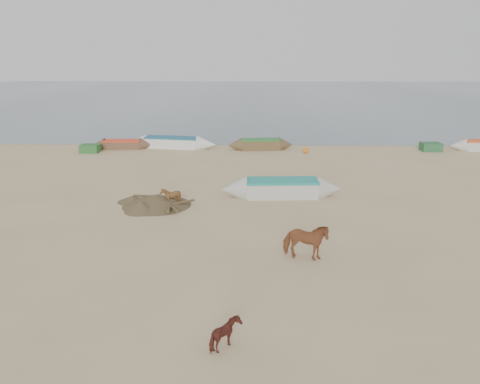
% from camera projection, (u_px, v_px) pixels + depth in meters
% --- Properties ---
extents(ground, '(140.00, 140.00, 0.00)m').
position_uv_depth(ground, '(237.00, 245.00, 18.21)').
color(ground, tan).
rests_on(ground, ground).
extents(sea, '(160.00, 160.00, 0.00)m').
position_uv_depth(sea, '(250.00, 94.00, 97.07)').
color(sea, slate).
rests_on(sea, ground).
extents(cow_adult, '(1.77, 1.08, 1.39)m').
position_uv_depth(cow_adult, '(305.00, 241.00, 16.67)').
color(cow_adult, brown).
rests_on(cow_adult, ground).
extents(calf_front, '(0.97, 0.89, 0.98)m').
position_uv_depth(calf_front, '(171.00, 197.00, 22.87)').
color(calf_front, brown).
rests_on(calf_front, ground).
extents(calf_right, '(0.83, 0.92, 0.79)m').
position_uv_depth(calf_right, '(226.00, 335.00, 11.53)').
color(calf_right, '#5B251D').
rests_on(calf_right, ground).
extents(near_canoe, '(6.39, 1.80, 0.92)m').
position_uv_depth(near_canoe, '(282.00, 188.00, 24.49)').
color(near_canoe, beige).
rests_on(near_canoe, ground).
extents(debris_pile, '(3.46, 3.46, 0.56)m').
position_uv_depth(debris_pile, '(157.00, 200.00, 23.04)').
color(debris_pile, brown).
rests_on(debris_pile, ground).
extents(waterline_canoes, '(58.88, 3.52, 0.91)m').
position_uv_depth(waterline_canoes, '(247.00, 144.00, 37.32)').
color(waterline_canoes, brown).
rests_on(waterline_canoes, ground).
extents(beach_clutter, '(45.16, 4.31, 0.64)m').
position_uv_depth(beach_clutter, '(306.00, 146.00, 37.42)').
color(beach_clutter, '#2E672E').
rests_on(beach_clutter, ground).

